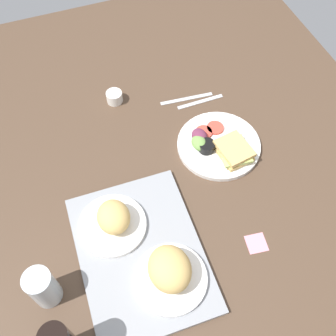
{
  "coord_description": "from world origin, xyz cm",
  "views": [
    {
      "loc": [
        -59.87,
        26.0,
        105.35
      ],
      "look_at": [
        2.0,
        3.0,
        4.0
      ],
      "focal_mm": 42.65,
      "sensor_mm": 36.0,
      "label": 1
    }
  ],
  "objects_px": {
    "fork": "(200,102)",
    "knife": "(187,99)",
    "drinking_glass": "(43,287)",
    "espresso_cup": "(114,97)",
    "bread_plate_far": "(113,221)",
    "serving_tray": "(141,253)",
    "plate_with_salad": "(219,145)",
    "bread_plate_near": "(170,272)",
    "sticky_note": "(256,243)"
  },
  "relations": [
    {
      "from": "fork",
      "to": "knife",
      "type": "height_order",
      "value": "same"
    },
    {
      "from": "drinking_glass",
      "to": "espresso_cup",
      "type": "height_order",
      "value": "drinking_glass"
    },
    {
      "from": "bread_plate_far",
      "to": "drinking_glass",
      "type": "xyz_separation_m",
      "value": [
        -0.12,
        0.21,
        0.02
      ]
    },
    {
      "from": "fork",
      "to": "drinking_glass",
      "type": "bearing_deg",
      "value": 37.12
    },
    {
      "from": "bread_plate_far",
      "to": "knife",
      "type": "relative_size",
      "value": 1.02
    },
    {
      "from": "serving_tray",
      "to": "fork",
      "type": "distance_m",
      "value": 0.59
    },
    {
      "from": "bread_plate_far",
      "to": "plate_with_salad",
      "type": "bearing_deg",
      "value": -68.67
    },
    {
      "from": "drinking_glass",
      "to": "espresso_cup",
      "type": "distance_m",
      "value": 0.69
    },
    {
      "from": "espresso_cup",
      "to": "fork",
      "type": "relative_size",
      "value": 0.33
    },
    {
      "from": "bread_plate_near",
      "to": "espresso_cup",
      "type": "height_order",
      "value": "bread_plate_near"
    },
    {
      "from": "bread_plate_near",
      "to": "plate_with_salad",
      "type": "relative_size",
      "value": 0.72
    },
    {
      "from": "drinking_glass",
      "to": "plate_with_salad",
      "type": "bearing_deg",
      "value": -65.44
    },
    {
      "from": "serving_tray",
      "to": "espresso_cup",
      "type": "xyz_separation_m",
      "value": [
        0.57,
        -0.09,
        0.01
      ]
    },
    {
      "from": "knife",
      "to": "serving_tray",
      "type": "bearing_deg",
      "value": 61.21
    },
    {
      "from": "espresso_cup",
      "to": "knife",
      "type": "bearing_deg",
      "value": -108.35
    },
    {
      "from": "bread_plate_near",
      "to": "bread_plate_far",
      "type": "height_order",
      "value": "bread_plate_near"
    },
    {
      "from": "drinking_glass",
      "to": "knife",
      "type": "relative_size",
      "value": 0.69
    },
    {
      "from": "bread_plate_near",
      "to": "drinking_glass",
      "type": "distance_m",
      "value": 0.32
    },
    {
      "from": "drinking_glass",
      "to": "sticky_note",
      "type": "height_order",
      "value": "drinking_glass"
    },
    {
      "from": "bread_plate_near",
      "to": "drinking_glass",
      "type": "xyz_separation_m",
      "value": [
        0.07,
        0.31,
        0.01
      ]
    },
    {
      "from": "bread_plate_far",
      "to": "sticky_note",
      "type": "height_order",
      "value": "bread_plate_far"
    },
    {
      "from": "plate_with_salad",
      "to": "espresso_cup",
      "type": "distance_m",
      "value": 0.41
    },
    {
      "from": "espresso_cup",
      "to": "sticky_note",
      "type": "height_order",
      "value": "espresso_cup"
    },
    {
      "from": "bread_plate_near",
      "to": "fork",
      "type": "distance_m",
      "value": 0.64
    },
    {
      "from": "bread_plate_far",
      "to": "serving_tray",
      "type": "bearing_deg",
      "value": -156.12
    },
    {
      "from": "serving_tray",
      "to": "bread_plate_near",
      "type": "distance_m",
      "value": 0.12
    },
    {
      "from": "bread_plate_far",
      "to": "knife",
      "type": "xyz_separation_m",
      "value": [
        0.39,
        -0.38,
        -0.04
      ]
    },
    {
      "from": "serving_tray",
      "to": "drinking_glass",
      "type": "xyz_separation_m",
      "value": [
        -0.02,
        0.26,
        0.06
      ]
    },
    {
      "from": "espresso_cup",
      "to": "fork",
      "type": "distance_m",
      "value": 0.3
    },
    {
      "from": "fork",
      "to": "espresso_cup",
      "type": "bearing_deg",
      "value": -21.71
    },
    {
      "from": "bread_plate_near",
      "to": "knife",
      "type": "relative_size",
      "value": 1.02
    },
    {
      "from": "bread_plate_near",
      "to": "espresso_cup",
      "type": "bearing_deg",
      "value": -3.59
    },
    {
      "from": "fork",
      "to": "plate_with_salad",
      "type": "bearing_deg",
      "value": 82.98
    },
    {
      "from": "serving_tray",
      "to": "fork",
      "type": "height_order",
      "value": "serving_tray"
    },
    {
      "from": "drinking_glass",
      "to": "sticky_note",
      "type": "bearing_deg",
      "value": -96.01
    },
    {
      "from": "bread_plate_near",
      "to": "sticky_note",
      "type": "bearing_deg",
      "value": -87.8
    },
    {
      "from": "plate_with_salad",
      "to": "knife",
      "type": "distance_m",
      "value": 0.24
    },
    {
      "from": "bread_plate_far",
      "to": "bread_plate_near",
      "type": "bearing_deg",
      "value": -153.78
    },
    {
      "from": "espresso_cup",
      "to": "fork",
      "type": "height_order",
      "value": "espresso_cup"
    },
    {
      "from": "bread_plate_far",
      "to": "drinking_glass",
      "type": "distance_m",
      "value": 0.25
    },
    {
      "from": "bread_plate_near",
      "to": "sticky_note",
      "type": "distance_m",
      "value": 0.27
    },
    {
      "from": "espresso_cup",
      "to": "plate_with_salad",
      "type": "bearing_deg",
      "value": -140.95
    },
    {
      "from": "bread_plate_near",
      "to": "knife",
      "type": "height_order",
      "value": "bread_plate_near"
    },
    {
      "from": "fork",
      "to": "bread_plate_far",
      "type": "bearing_deg",
      "value": 40.4
    },
    {
      "from": "knife",
      "to": "bread_plate_near",
      "type": "bearing_deg",
      "value": 69.59
    },
    {
      "from": "espresso_cup",
      "to": "sticky_note",
      "type": "distance_m",
      "value": 0.69
    },
    {
      "from": "knife",
      "to": "sticky_note",
      "type": "bearing_deg",
      "value": 93.48
    },
    {
      "from": "bread_plate_far",
      "to": "drinking_glass",
      "type": "relative_size",
      "value": 1.47
    },
    {
      "from": "serving_tray",
      "to": "espresso_cup",
      "type": "distance_m",
      "value": 0.58
    },
    {
      "from": "bread_plate_far",
      "to": "knife",
      "type": "distance_m",
      "value": 0.55
    }
  ]
}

